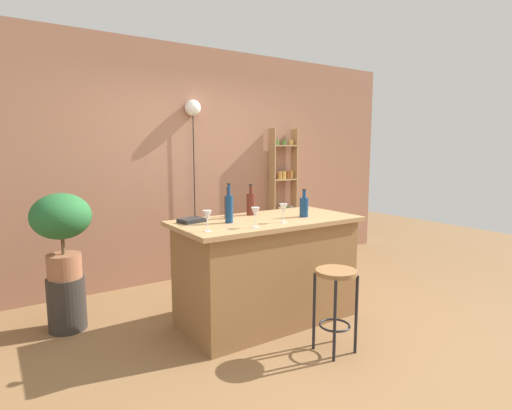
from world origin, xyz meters
name	(u,v)px	position (x,y,z in m)	size (l,w,h in m)	color
ground	(286,331)	(0.00, 0.00, 0.00)	(12.00, 12.00, 0.00)	brown
back_wall	(190,164)	(0.00, 1.95, 1.40)	(6.40, 0.10, 2.80)	#9E6B51
kitchen_counter	(266,270)	(0.00, 0.30, 0.48)	(1.69, 0.83, 0.96)	olive
bar_stool	(336,292)	(0.10, -0.49, 0.49)	(0.32, 0.32, 0.66)	black
spice_shelf	(283,195)	(1.34, 1.81, 0.95)	(0.40, 0.14, 1.86)	#A87F51
plant_stool	(67,304)	(-1.59, 1.10, 0.24)	(0.32, 0.32, 0.47)	#2D2823
potted_plant	(62,224)	(-1.59, 1.10, 0.94)	(0.50, 0.45, 0.74)	#935B3D
bottle_wine_red	(304,206)	(0.35, 0.20, 1.06)	(0.08, 0.08, 0.26)	navy
bottle_sauce_amber	(229,208)	(-0.38, 0.32, 1.09)	(0.07, 0.07, 0.34)	navy
bottle_soda_blue	(228,207)	(-0.28, 0.52, 1.06)	(0.07, 0.07, 0.28)	#5B2319
bottle_spirits_clear	(251,203)	(0.00, 0.56, 1.07)	(0.08, 0.08, 0.30)	#5B2319
wine_glass_left	(255,213)	(-0.30, 0.02, 1.07)	(0.07, 0.07, 0.16)	silver
wine_glass_center	(207,216)	(-0.71, 0.09, 1.07)	(0.07, 0.07, 0.16)	silver
wine_glass_right	(283,209)	(0.01, 0.07, 1.07)	(0.07, 0.07, 0.16)	silver
cookbook	(192,220)	(-0.64, 0.51, 0.97)	(0.21, 0.15, 0.04)	black
pendant_globe_light	(193,111)	(0.01, 1.84, 2.02)	(0.19, 0.19, 2.16)	black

